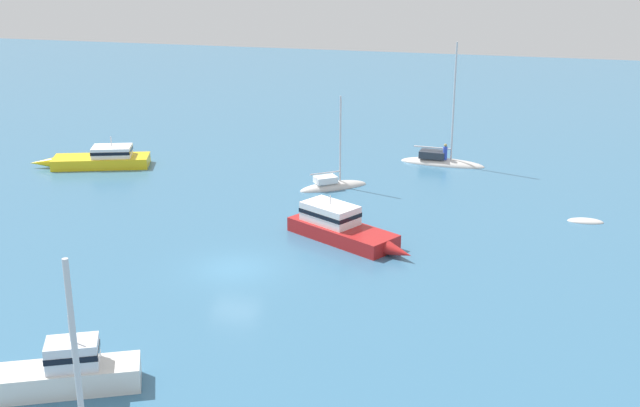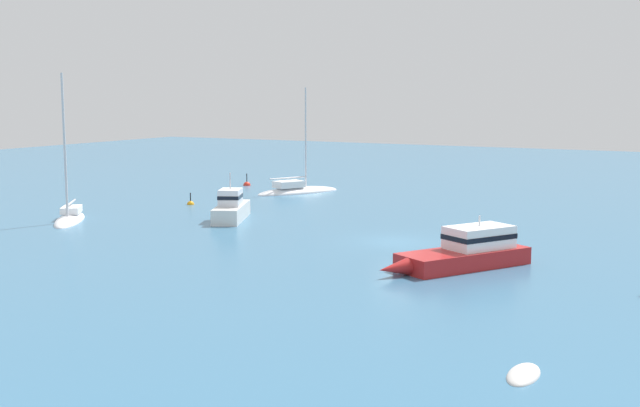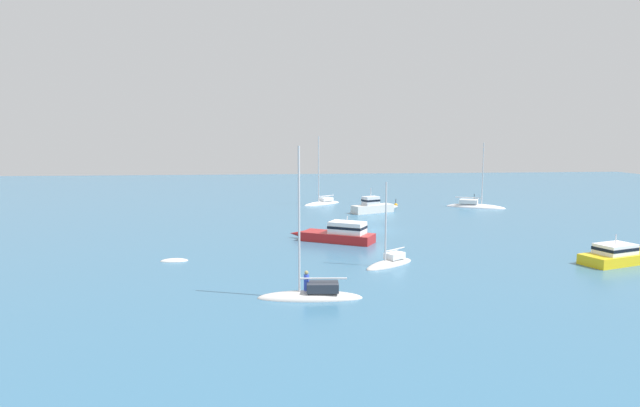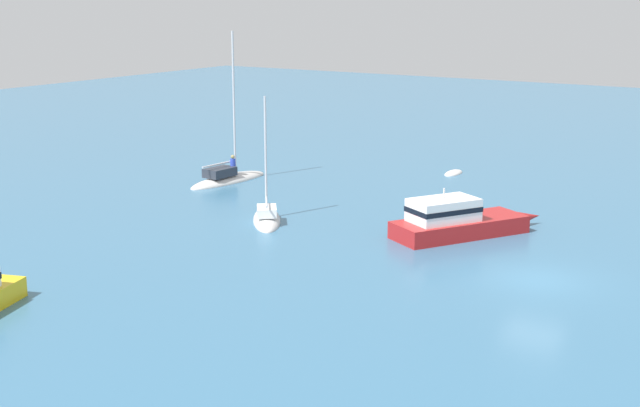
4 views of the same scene
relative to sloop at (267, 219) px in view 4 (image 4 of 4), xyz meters
The scene contains 5 objects.
ground_plane 14.90m from the sloop, 96.99° to the right, with size 160.00×160.00×0.00m, color teal.
sloop is the anchor object (origin of this frame).
skiff 16.63m from the sloop, 10.17° to the right, with size 2.16×1.01×0.43m.
launch_1 9.72m from the sloop, 74.24° to the right, with size 7.92×5.48×2.42m.
yacht_1 10.19m from the sloop, 49.76° to the left, with size 6.46×2.22×9.56m.
Camera 4 is at (-33.29, -11.02, 11.24)m, focal length 49.48 mm.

